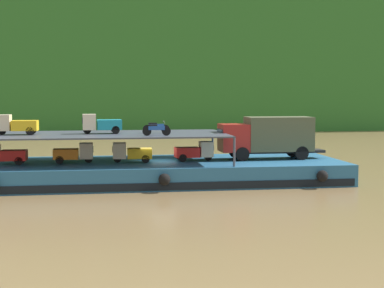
{
  "coord_description": "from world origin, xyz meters",
  "views": [
    {
      "loc": [
        -3.9,
        -42.31,
        6.35
      ],
      "look_at": [
        2.48,
        0.0,
        2.7
      ],
      "focal_mm": 56.01,
      "sensor_mm": 36.0,
      "label": 1
    }
  ],
  "objects_px": {
    "mini_truck_lower_mid": "(132,152)",
    "mini_truck_upper_stern": "(17,125)",
    "mini_truck_lower_aft": "(74,153)",
    "motorcycle_upper_port": "(156,129)",
    "mini_truck_lower_stern": "(5,154)",
    "covered_lorry": "(268,136)",
    "mini_truck_lower_fore": "(195,151)",
    "cargo_barge": "(158,172)",
    "motorcycle_upper_centre": "(156,127)",
    "mini_truck_upper_mid": "(101,124)"
  },
  "relations": [
    {
      "from": "mini_truck_lower_mid",
      "to": "mini_truck_upper_stern",
      "type": "distance_m",
      "value": 8.07
    },
    {
      "from": "mini_truck_lower_aft",
      "to": "motorcycle_upper_port",
      "type": "bearing_deg",
      "value": -22.01
    },
    {
      "from": "mini_truck_lower_aft",
      "to": "mini_truck_lower_stern",
      "type": "bearing_deg",
      "value": -175.89
    },
    {
      "from": "covered_lorry",
      "to": "mini_truck_lower_mid",
      "type": "height_order",
      "value": "covered_lorry"
    },
    {
      "from": "mini_truck_lower_aft",
      "to": "mini_truck_upper_stern",
      "type": "height_order",
      "value": "mini_truck_upper_stern"
    },
    {
      "from": "covered_lorry",
      "to": "mini_truck_upper_stern",
      "type": "xyz_separation_m",
      "value": [
        -17.89,
        -0.37,
        1.0
      ]
    },
    {
      "from": "mini_truck_lower_mid",
      "to": "motorcycle_upper_port",
      "type": "xyz_separation_m",
      "value": [
        1.57,
        -1.98,
        1.74
      ]
    },
    {
      "from": "mini_truck_upper_stern",
      "to": "motorcycle_upper_port",
      "type": "xyz_separation_m",
      "value": [
        9.38,
        -2.29,
        -0.26
      ]
    },
    {
      "from": "mini_truck_lower_aft",
      "to": "mini_truck_lower_mid",
      "type": "distance_m",
      "value": 3.98
    },
    {
      "from": "mini_truck_lower_aft",
      "to": "mini_truck_lower_fore",
      "type": "bearing_deg",
      "value": -0.29
    },
    {
      "from": "mini_truck_lower_stern",
      "to": "mini_truck_lower_fore",
      "type": "bearing_deg",
      "value": 1.25
    },
    {
      "from": "mini_truck_lower_fore",
      "to": "mini_truck_upper_stern",
      "type": "height_order",
      "value": "mini_truck_upper_stern"
    },
    {
      "from": "cargo_barge",
      "to": "motorcycle_upper_centre",
      "type": "distance_m",
      "value": 3.19
    },
    {
      "from": "mini_truck_lower_fore",
      "to": "mini_truck_lower_mid",
      "type": "bearing_deg",
      "value": -177.31
    },
    {
      "from": "mini_truck_lower_mid",
      "to": "mini_truck_upper_mid",
      "type": "bearing_deg",
      "value": 165.09
    },
    {
      "from": "motorcycle_upper_port",
      "to": "motorcycle_upper_centre",
      "type": "relative_size",
      "value": 1.0
    },
    {
      "from": "mini_truck_lower_aft",
      "to": "mini_truck_upper_mid",
      "type": "distance_m",
      "value": 2.77
    },
    {
      "from": "motorcycle_upper_port",
      "to": "motorcycle_upper_centre",
      "type": "xyz_separation_m",
      "value": [
        0.18,
        2.39,
        0.0
      ]
    },
    {
      "from": "mini_truck_lower_mid",
      "to": "motorcycle_upper_port",
      "type": "height_order",
      "value": "motorcycle_upper_port"
    },
    {
      "from": "covered_lorry",
      "to": "mini_truck_lower_aft",
      "type": "relative_size",
      "value": 2.87
    },
    {
      "from": "cargo_barge",
      "to": "covered_lorry",
      "type": "relative_size",
      "value": 3.35
    },
    {
      "from": "mini_truck_lower_stern",
      "to": "mini_truck_lower_aft",
      "type": "xyz_separation_m",
      "value": [
        4.58,
        0.33,
        0.0
      ]
    },
    {
      "from": "cargo_barge",
      "to": "mini_truck_lower_mid",
      "type": "height_order",
      "value": "mini_truck_lower_mid"
    },
    {
      "from": "covered_lorry",
      "to": "motorcycle_upper_centre",
      "type": "relative_size",
      "value": 4.14
    },
    {
      "from": "mini_truck_lower_mid",
      "to": "motorcycle_upper_port",
      "type": "distance_m",
      "value": 3.07
    },
    {
      "from": "mini_truck_lower_aft",
      "to": "mini_truck_upper_mid",
      "type": "relative_size",
      "value": 0.99
    },
    {
      "from": "cargo_barge",
      "to": "motorcycle_upper_centre",
      "type": "relative_size",
      "value": 13.88
    },
    {
      "from": "mini_truck_lower_mid",
      "to": "mini_truck_upper_mid",
      "type": "distance_m",
      "value": 2.93
    },
    {
      "from": "mini_truck_lower_stern",
      "to": "motorcycle_upper_port",
      "type": "xyz_separation_m",
      "value": [
        10.12,
        -1.91,
        1.74
      ]
    },
    {
      "from": "mini_truck_lower_stern",
      "to": "mini_truck_upper_stern",
      "type": "xyz_separation_m",
      "value": [
        0.73,
        0.38,
        2.0
      ]
    },
    {
      "from": "mini_truck_lower_stern",
      "to": "motorcycle_upper_port",
      "type": "bearing_deg",
      "value": -10.7
    },
    {
      "from": "mini_truck_lower_mid",
      "to": "mini_truck_lower_fore",
      "type": "height_order",
      "value": "same"
    },
    {
      "from": "mini_truck_lower_fore",
      "to": "motorcycle_upper_centre",
      "type": "xyz_separation_m",
      "value": [
        -2.76,
        0.19,
        1.74
      ]
    },
    {
      "from": "mini_truck_upper_stern",
      "to": "mini_truck_upper_mid",
      "type": "xyz_separation_m",
      "value": [
        5.74,
        0.25,
        0.0
      ]
    },
    {
      "from": "covered_lorry",
      "to": "mini_truck_lower_mid",
      "type": "bearing_deg",
      "value": -176.19
    },
    {
      "from": "covered_lorry",
      "to": "motorcycle_upper_centre",
      "type": "distance_m",
      "value": 8.36
    },
    {
      "from": "mini_truck_lower_mid",
      "to": "mini_truck_lower_fore",
      "type": "bearing_deg",
      "value": 2.69
    },
    {
      "from": "covered_lorry",
      "to": "mini_truck_upper_stern",
      "type": "bearing_deg",
      "value": -178.82
    },
    {
      "from": "mini_truck_lower_stern",
      "to": "mini_truck_upper_mid",
      "type": "bearing_deg",
      "value": 5.51
    },
    {
      "from": "cargo_barge",
      "to": "mini_truck_lower_aft",
      "type": "distance_m",
      "value": 6.02
    },
    {
      "from": "mini_truck_lower_aft",
      "to": "mini_truck_lower_mid",
      "type": "xyz_separation_m",
      "value": [
        3.97,
        -0.26,
        0.0
      ]
    },
    {
      "from": "covered_lorry",
      "to": "mini_truck_lower_aft",
      "type": "xyz_separation_m",
      "value": [
        -14.05,
        -0.42,
        -1.0
      ]
    },
    {
      "from": "mini_truck_lower_mid",
      "to": "cargo_barge",
      "type": "bearing_deg",
      "value": 11.33
    },
    {
      "from": "mini_truck_lower_stern",
      "to": "mini_truck_lower_aft",
      "type": "height_order",
      "value": "same"
    },
    {
      "from": "mini_truck_lower_stern",
      "to": "mini_truck_upper_mid",
      "type": "distance_m",
      "value": 6.8
    },
    {
      "from": "mini_truck_upper_stern",
      "to": "cargo_barge",
      "type": "bearing_deg",
      "value": 0.42
    },
    {
      "from": "mini_truck_upper_mid",
      "to": "motorcycle_upper_port",
      "type": "height_order",
      "value": "mini_truck_upper_mid"
    },
    {
      "from": "mini_truck_lower_aft",
      "to": "mini_truck_lower_fore",
      "type": "height_order",
      "value": "same"
    },
    {
      "from": "motorcycle_upper_port",
      "to": "motorcycle_upper_centre",
      "type": "height_order",
      "value": "same"
    },
    {
      "from": "mini_truck_upper_mid",
      "to": "motorcycle_upper_centre",
      "type": "relative_size",
      "value": 1.46
    }
  ]
}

